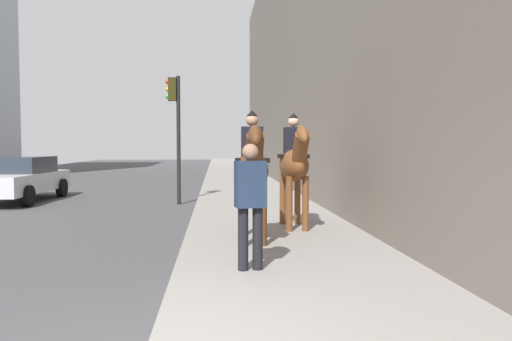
% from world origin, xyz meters
% --- Properties ---
extents(mounted_horse_near, '(2.15, 0.61, 2.30)m').
position_xyz_m(mounted_horse_near, '(4.72, -1.21, 1.40)').
color(mounted_horse_near, '#4C2B16').
rests_on(mounted_horse_near, sidewalk_slab).
extents(mounted_horse_far, '(2.15, 0.60, 2.34)m').
position_xyz_m(mounted_horse_far, '(6.04, -2.16, 1.44)').
color(mounted_horse_far, brown).
rests_on(mounted_horse_far, sidewalk_slab).
extents(pedestrian_greeting, '(0.32, 0.43, 1.70)m').
position_xyz_m(pedestrian_greeting, '(2.78, -1.04, 1.10)').
color(pedestrian_greeting, black).
rests_on(pedestrian_greeting, sidewalk_slab).
extents(car_near_lane, '(4.64, 2.08, 1.44)m').
position_xyz_m(car_near_lane, '(12.50, 5.74, 0.74)').
color(car_near_lane, silver).
rests_on(car_near_lane, ground).
extents(traffic_light_near_curb, '(0.20, 0.44, 3.90)m').
position_xyz_m(traffic_light_near_curb, '(11.25, 0.64, 2.61)').
color(traffic_light_near_curb, black).
rests_on(traffic_light_near_curb, ground).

